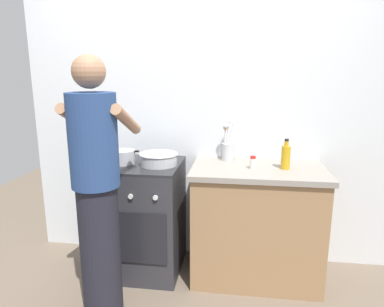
% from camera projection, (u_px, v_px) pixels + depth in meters
% --- Properties ---
extents(ground, '(6.00, 6.00, 0.00)m').
position_uv_depth(ground, '(184.00, 280.00, 2.73)').
color(ground, '#6B5B4C').
extents(back_wall, '(3.20, 0.10, 2.50)m').
position_uv_depth(back_wall, '(216.00, 115.00, 2.90)').
color(back_wall, silver).
rests_on(back_wall, ground).
extents(countertop, '(1.00, 0.60, 0.90)m').
position_uv_depth(countertop, '(256.00, 223.00, 2.70)').
color(countertop, '#99724C').
rests_on(countertop, ground).
extents(stove_range, '(0.60, 0.62, 0.90)m').
position_uv_depth(stove_range, '(144.00, 217.00, 2.82)').
color(stove_range, '#2D2D33').
rests_on(stove_range, ground).
extents(pot, '(0.25, 0.18, 0.11)m').
position_uv_depth(pot, '(124.00, 157.00, 2.70)').
color(pot, '#B2B2B7').
rests_on(pot, stove_range).
extents(mixing_bowl, '(0.30, 0.30, 0.09)m').
position_uv_depth(mixing_bowl, '(159.00, 158.00, 2.67)').
color(mixing_bowl, '#B7B7BC').
rests_on(mixing_bowl, stove_range).
extents(utensil_crock, '(0.10, 0.10, 0.33)m').
position_uv_depth(utensil_crock, '(228.00, 149.00, 2.80)').
color(utensil_crock, silver).
rests_on(utensil_crock, countertop).
extents(spice_bottle, '(0.04, 0.04, 0.10)m').
position_uv_depth(spice_bottle, '(253.00, 163.00, 2.56)').
color(spice_bottle, silver).
rests_on(spice_bottle, countertop).
extents(oil_bottle, '(0.07, 0.07, 0.23)m').
position_uv_depth(oil_bottle, '(286.00, 157.00, 2.55)').
color(oil_bottle, gold).
rests_on(oil_bottle, countertop).
extents(person, '(0.41, 0.50, 1.70)m').
position_uv_depth(person, '(97.00, 192.00, 2.20)').
color(person, black).
rests_on(person, ground).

